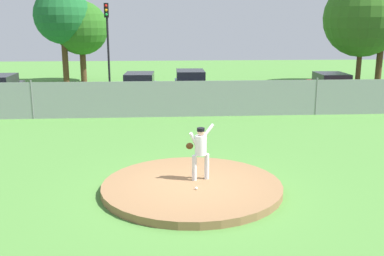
# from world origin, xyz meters

# --- Properties ---
(ground_plane) EXTENTS (80.00, 80.00, 0.00)m
(ground_plane) POSITION_xyz_m (0.00, 6.00, 0.00)
(ground_plane) COLOR #4C8438
(asphalt_strip) EXTENTS (44.00, 7.00, 0.01)m
(asphalt_strip) POSITION_xyz_m (0.00, 14.50, 0.00)
(asphalt_strip) COLOR #2B2B2D
(asphalt_strip) RESTS_ON ground_plane
(pitchers_mound) EXTENTS (4.88, 4.88, 0.20)m
(pitchers_mound) POSITION_xyz_m (0.00, 0.00, 0.10)
(pitchers_mound) COLOR olive
(pitchers_mound) RESTS_ON ground_plane
(pitcher_youth) EXTENTS (0.79, 0.32, 1.59)m
(pitcher_youth) POSITION_xyz_m (0.25, 0.29, 1.11)
(pitcher_youth) COLOR silver
(pitcher_youth) RESTS_ON pitchers_mound
(baseball) EXTENTS (0.07, 0.07, 0.07)m
(baseball) POSITION_xyz_m (0.08, -0.49, 0.24)
(baseball) COLOR white
(baseball) RESTS_ON pitchers_mound
(chainlink_fence) EXTENTS (34.75, 0.07, 1.86)m
(chainlink_fence) POSITION_xyz_m (0.00, 10.00, 0.88)
(chainlink_fence) COLOR gray
(chainlink_fence) RESTS_ON ground_plane
(parked_car_navy) EXTENTS (1.90, 4.36, 1.80)m
(parked_car_navy) POSITION_xyz_m (0.96, 14.87, 0.85)
(parked_car_navy) COLOR #161E4C
(parked_car_navy) RESTS_ON ground_plane
(parked_car_red) EXTENTS (2.05, 4.36, 1.60)m
(parked_car_red) POSITION_xyz_m (9.48, 14.62, 0.76)
(parked_car_red) COLOR #A81919
(parked_car_red) RESTS_ON ground_plane
(parked_car_slate) EXTENTS (1.93, 4.24, 1.71)m
(parked_car_slate) POSITION_xyz_m (-2.03, 14.42, 0.81)
(parked_car_slate) COLOR slate
(parked_car_slate) RESTS_ON ground_plane
(traffic_cone_orange) EXTENTS (0.40, 0.40, 0.55)m
(traffic_cone_orange) POSITION_xyz_m (6.95, 14.20, 0.26)
(traffic_cone_orange) COLOR orange
(traffic_cone_orange) RESTS_ON asphalt_strip
(traffic_light_near) EXTENTS (0.28, 0.46, 5.79)m
(traffic_light_near) POSITION_xyz_m (-4.19, 18.27, 3.89)
(traffic_light_near) COLOR black
(traffic_light_near) RESTS_ON ground_plane
(tree_slender_far) EXTENTS (4.28, 4.28, 7.26)m
(tree_slender_far) POSITION_xyz_m (-8.17, 23.85, 5.09)
(tree_slender_far) COLOR #4C331E
(tree_slender_far) RESTS_ON ground_plane
(tree_broad_right) EXTENTS (4.17, 4.17, 6.29)m
(tree_broad_right) POSITION_xyz_m (-6.94, 24.59, 4.18)
(tree_broad_right) COLOR #4C331E
(tree_broad_right) RESTS_ON ground_plane
(tree_bushy_near) EXTENTS (5.81, 5.81, 7.86)m
(tree_bushy_near) POSITION_xyz_m (14.38, 21.73, 4.94)
(tree_bushy_near) COLOR #4C331E
(tree_bushy_near) RESTS_ON ground_plane
(tree_leaning_west) EXTENTS (4.31, 4.31, 6.81)m
(tree_leaning_west) POSITION_xyz_m (15.89, 21.55, 4.63)
(tree_leaning_west) COLOR #4C331E
(tree_leaning_west) RESTS_ON ground_plane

